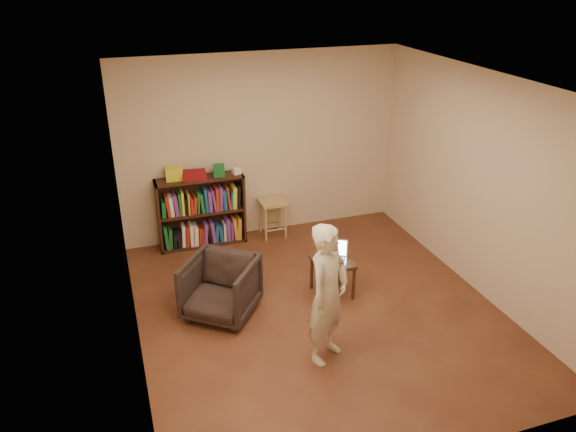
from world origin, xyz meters
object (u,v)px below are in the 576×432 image
object	(u,v)px
armchair	(221,288)
laptop	(334,255)
side_table	(333,266)
bookshelf	(201,215)
person	(328,294)
stool	(273,207)

from	to	relation	value
armchair	laptop	distance (m)	1.39
side_table	armchair	bearing A→B (deg)	179.52
bookshelf	armchair	world-z (taller)	bookshelf
armchair	side_table	world-z (taller)	armchair
bookshelf	armchair	size ratio (longest dim) A/B	1.59
side_table	person	bearing A→B (deg)	-115.69
stool	armchair	xyz separation A→B (m)	(-1.15, -1.73, -0.10)
bookshelf	laptop	size ratio (longest dim) A/B	3.04
laptop	stool	bearing A→B (deg)	126.82
bookshelf	side_table	size ratio (longest dim) A/B	2.66
side_table	laptop	world-z (taller)	laptop
armchair	person	xyz separation A→B (m)	(0.84, -1.07, 0.40)
bookshelf	person	size ratio (longest dim) A/B	0.81
laptop	person	distance (m)	1.24
side_table	laptop	size ratio (longest dim) A/B	1.14
bookshelf	person	bearing A→B (deg)	-76.03
bookshelf	person	world-z (taller)	person
stool	armchair	world-z (taller)	armchair
bookshelf	side_table	world-z (taller)	bookshelf
side_table	laptop	xyz separation A→B (m)	(0.03, 0.03, 0.13)
person	armchair	bearing A→B (deg)	92.41
armchair	bookshelf	bearing A→B (deg)	123.16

